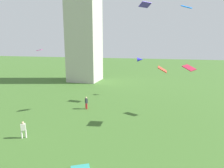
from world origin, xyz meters
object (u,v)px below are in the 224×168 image
object	(u,v)px
kite_flying_5	(187,7)
kite_flying_2	(140,60)
person_1	(23,129)
kite_flying_0	(162,69)
kite_flying_1	(189,68)
kite_flying_4	(39,50)
kite_flying_3	(145,5)
person_0	(86,102)

from	to	relation	value
kite_flying_5	kite_flying_2	bearing A→B (deg)	171.02
person_1	kite_flying_2	xyz separation A→B (m)	(8.33, 19.22, 5.22)
kite_flying_0	kite_flying_2	xyz separation A→B (m)	(-3.90, 12.28, 0.05)
kite_flying_0	kite_flying_5	size ratio (longest dim) A/B	0.90
kite_flying_1	kite_flying_4	bearing A→B (deg)	-141.63
kite_flying_5	person_1	bearing A→B (deg)	-121.54
kite_flying_1	kite_flying_2	world-z (taller)	kite_flying_2
kite_flying_1	kite_flying_3	bearing A→B (deg)	-139.53
kite_flying_0	kite_flying_1	distance (m)	5.07
kite_flying_1	kite_flying_3	xyz separation A→B (m)	(-5.55, 0.11, 7.51)
kite_flying_0	person_0	bearing A→B (deg)	-106.76
person_0	person_1	distance (m)	9.85
person_0	kite_flying_2	xyz separation A→B (m)	(5.95, 9.67, 5.19)
person_1	kite_flying_0	size ratio (longest dim) A/B	1.06
kite_flying_3	kite_flying_4	bearing A→B (deg)	-47.48
person_0	person_1	xyz separation A→B (m)	(-2.38, -9.55, -0.03)
person_0	kite_flying_2	distance (m)	12.48
person_0	kite_flying_3	xyz separation A→B (m)	(7.38, 1.51, 12.44)
kite_flying_0	kite_flying_2	distance (m)	12.88
kite_flying_0	kite_flying_4	xyz separation A→B (m)	(-18.47, 5.22, 1.71)
kite_flying_4	kite_flying_0	bearing A→B (deg)	-30.81
kite_flying_0	kite_flying_5	distance (m)	12.97
kite_flying_4	kite_flying_3	bearing A→B (deg)	-18.94
kite_flying_0	kite_flying_1	bearing A→B (deg)	140.60
kite_flying_0	kite_flying_3	world-z (taller)	kite_flying_3
kite_flying_1	person_0	bearing A→B (deg)	-132.23
kite_flying_2	person_0	bearing A→B (deg)	136.75
kite_flying_3	kite_flying_1	bearing A→B (deg)	135.34
kite_flying_5	kite_flying_3	bearing A→B (deg)	-121.74
person_1	kite_flying_3	size ratio (longest dim) A/B	1.04
kite_flying_3	kite_flying_0	bearing A→B (deg)	77.30
kite_flying_2	kite_flying_5	size ratio (longest dim) A/B	0.67
kite_flying_5	kite_flying_1	bearing A→B (deg)	-76.97
person_0	kite_flying_0	world-z (taller)	kite_flying_0
kite_flying_3	kite_flying_5	size ratio (longest dim) A/B	0.92
kite_flying_2	kite_flying_3	xyz separation A→B (m)	(1.43, -8.15, 7.25)
kite_flying_0	kite_flying_3	xyz separation A→B (m)	(-2.46, 4.12, 7.31)
kite_flying_1	kite_flying_0	bearing A→B (deg)	-85.93
kite_flying_0	kite_flying_4	world-z (taller)	kite_flying_4
person_1	kite_flying_2	size ratio (longest dim) A/B	1.43
person_1	kite_flying_1	bearing A→B (deg)	-177.46
person_1	kite_flying_1	size ratio (longest dim) A/B	0.96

